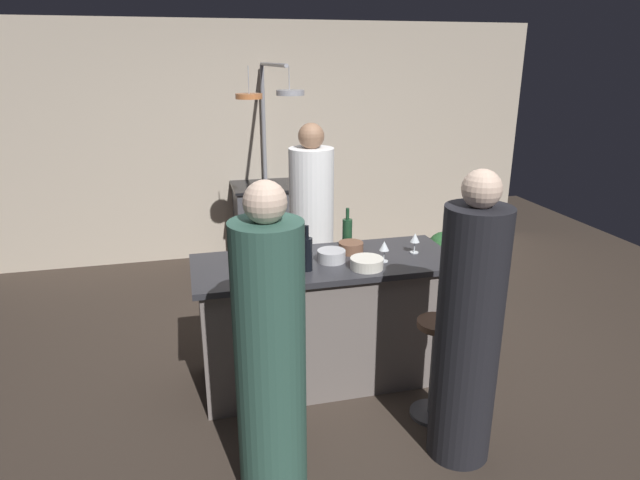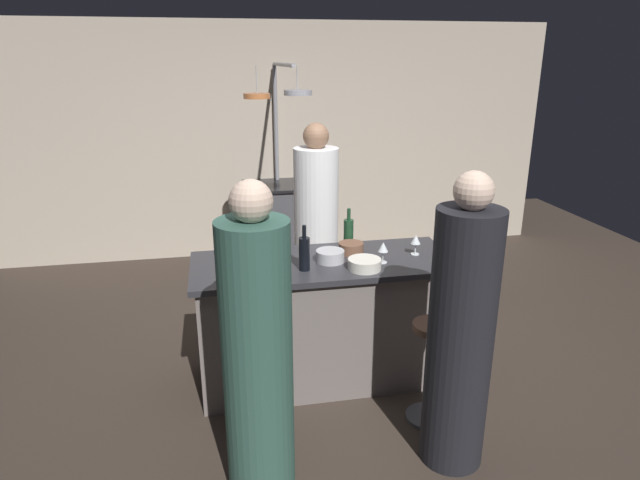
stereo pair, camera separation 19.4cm
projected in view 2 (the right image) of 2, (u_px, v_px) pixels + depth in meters
ground_plane at (324, 375)px, 4.01m from camera, size 9.00×9.00×0.00m
back_wall at (275, 141)px, 6.25m from camera, size 6.40×0.16×2.60m
kitchen_island at (324, 320)px, 3.87m from camera, size 1.80×0.72×0.90m
stove_range at (281, 223)px, 6.15m from camera, size 0.80×0.64×0.89m
chef at (316, 235)px, 4.57m from camera, size 0.37×0.37×1.73m
bar_stool_right at (431, 367)px, 3.42m from camera, size 0.28×0.28×0.68m
guest_right at (460, 336)px, 2.96m from camera, size 0.36×0.36×1.69m
bar_stool_left at (265, 386)px, 3.23m from camera, size 0.28×0.28×0.68m
guest_left at (257, 357)px, 2.74m from camera, size 0.36×0.36×1.70m
overhead_pot_rack at (278, 119)px, 5.34m from camera, size 0.59×1.44×2.17m
potted_plant at (454, 255)px, 5.58m from camera, size 0.36×0.36×0.52m
pepper_mill at (284, 237)px, 3.88m from camera, size 0.05×0.05×0.21m
wine_bottle_green at (348, 232)px, 3.98m from camera, size 0.07×0.07×0.29m
wine_bottle_dark at (304, 253)px, 3.53m from camera, size 0.07×0.07×0.30m
wine_bottle_red at (248, 235)px, 3.84m from camera, size 0.07×0.07×0.33m
wine_bottle_amber at (265, 252)px, 3.55m from camera, size 0.07×0.07×0.30m
wine_glass_by_chef at (416, 240)px, 3.81m from camera, size 0.07×0.07×0.15m
wine_glass_near_right_guest at (383, 248)px, 3.65m from camera, size 0.07×0.07×0.15m
mixing_bowl_ceramic at (365, 264)px, 3.57m from camera, size 0.22×0.22×0.07m
mixing_bowl_wooden at (351, 248)px, 3.86m from camera, size 0.18×0.18×0.08m
mixing_bowl_steel at (330, 256)px, 3.70m from camera, size 0.19×0.19×0.08m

